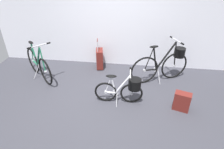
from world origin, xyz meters
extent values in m
plane|color=#38383F|center=(0.00, 0.00, 0.00)|extent=(6.75, 6.75, 0.00)
cube|color=silver|center=(0.00, 1.94, 1.58)|extent=(6.75, 0.10, 3.16)
torus|color=black|center=(0.54, 0.17, 0.23)|extent=(0.47, 0.06, 0.47)
cylinder|color=#B7B7BC|center=(0.54, 0.17, 0.23)|extent=(0.06, 0.05, 0.06)
torus|color=black|center=(0.00, 0.15, 0.23)|extent=(0.47, 0.06, 0.47)
cylinder|color=#B7B7BC|center=(0.00, 0.15, 0.23)|extent=(0.06, 0.05, 0.06)
cylinder|color=silver|center=(0.10, 0.15, 0.23)|extent=(0.21, 0.04, 0.05)
cylinder|color=silver|center=(0.35, 0.16, 0.44)|extent=(0.33, 0.06, 0.46)
cylinder|color=silver|center=(0.16, 0.15, 0.42)|extent=(0.12, 0.04, 0.39)
cylinder|color=silver|center=(0.10, 0.15, 0.23)|extent=(0.21, 0.03, 0.04)
cylinder|color=silver|center=(0.52, 0.17, 0.44)|extent=(0.07, 0.03, 0.42)
cylinder|color=silver|center=(0.06, 0.15, 0.42)|extent=(0.14, 0.03, 0.38)
ellipsoid|color=black|center=(0.12, 0.15, 0.63)|extent=(0.22, 0.10, 0.05)
cylinder|color=#B7B7BC|center=(0.49, 0.17, 0.68)|extent=(0.03, 0.03, 0.04)
cylinder|color=#B7B7BC|center=(0.49, 0.17, 0.70)|extent=(0.04, 0.44, 0.03)
cylinder|color=black|center=(0.50, -0.05, 0.70)|extent=(0.04, 0.09, 0.04)
cylinder|color=black|center=(0.48, 0.39, 0.70)|extent=(0.04, 0.09, 0.04)
cylinder|color=#B7B7BC|center=(0.20, 0.15, 0.22)|extent=(0.14, 0.02, 0.14)
cylinder|color=#B7B7BC|center=(0.24, 0.07, 0.11)|extent=(0.02, 0.19, 0.22)
cylinder|color=black|center=(0.59, 0.17, 0.47)|extent=(0.27, 0.27, 0.22)
torus|color=black|center=(1.55, 1.30, 0.35)|extent=(0.66, 0.33, 0.71)
cylinder|color=#B7B7BC|center=(1.55, 1.30, 0.35)|extent=(0.08, 0.07, 0.06)
torus|color=black|center=(0.81, 0.97, 0.35)|extent=(0.66, 0.33, 0.71)
cylinder|color=#B7B7BC|center=(0.81, 0.97, 0.35)|extent=(0.08, 0.07, 0.06)
cylinder|color=black|center=(0.95, 1.03, 0.34)|extent=(0.30, 0.16, 0.05)
cylinder|color=black|center=(1.29, 1.18, 0.66)|extent=(0.45, 0.23, 0.68)
cylinder|color=black|center=(1.03, 1.07, 0.63)|extent=(0.17, 0.10, 0.59)
cylinder|color=black|center=(0.95, 1.03, 0.34)|extent=(0.29, 0.15, 0.04)
cylinder|color=black|center=(1.52, 1.29, 0.67)|extent=(0.10, 0.06, 0.64)
cylinder|color=black|center=(0.89, 1.00, 0.63)|extent=(0.19, 0.10, 0.57)
ellipsoid|color=black|center=(0.97, 1.04, 0.94)|extent=(0.24, 0.17, 0.05)
cylinder|color=#B7B7BC|center=(1.49, 1.27, 1.01)|extent=(0.03, 0.03, 0.04)
cylinder|color=#B7B7BC|center=(1.49, 1.27, 1.03)|extent=(0.20, 0.41, 0.03)
cylinder|color=black|center=(1.58, 1.07, 1.03)|extent=(0.07, 0.10, 0.04)
cylinder|color=black|center=(1.40, 1.47, 1.03)|extent=(0.07, 0.10, 0.04)
cylinder|color=#B7B7BC|center=(1.09, 1.09, 0.33)|extent=(0.13, 0.07, 0.14)
cylinder|color=#B7B7BC|center=(1.18, 1.03, 0.16)|extent=(0.09, 0.18, 0.33)
cylinder|color=black|center=(1.62, 1.33, 0.71)|extent=(0.34, 0.34, 0.22)
torus|color=black|center=(-1.53, 0.63, 0.34)|extent=(0.53, 0.47, 0.67)
cylinder|color=#B7B7BC|center=(-1.53, 0.63, 0.34)|extent=(0.08, 0.08, 0.06)
torus|color=black|center=(-2.11, 1.14, 0.34)|extent=(0.53, 0.47, 0.67)
cylinder|color=#B7B7BC|center=(-2.11, 1.14, 0.34)|extent=(0.08, 0.08, 0.06)
cylinder|color=#1E724C|center=(-2.00, 1.04, 0.33)|extent=(0.24, 0.22, 0.05)
cylinder|color=#1E724C|center=(-1.73, 0.81, 0.63)|extent=(0.37, 0.33, 0.64)
cylinder|color=#1E724C|center=(-1.93, 0.99, 0.59)|extent=(0.14, 0.13, 0.56)
cylinder|color=#1E724C|center=(-2.00, 1.04, 0.33)|extent=(0.24, 0.21, 0.04)
cylinder|color=#1E724C|center=(-1.55, 0.65, 0.64)|extent=(0.09, 0.08, 0.61)
cylinder|color=#1E724C|center=(-2.04, 1.09, 0.60)|extent=(0.16, 0.14, 0.54)
ellipsoid|color=black|center=(-1.98, 1.03, 0.89)|extent=(0.22, 0.21, 0.05)
cylinder|color=#B7B7BC|center=(-1.58, 0.67, 0.96)|extent=(0.03, 0.03, 0.04)
cylinder|color=#B7B7BC|center=(-1.58, 0.67, 0.98)|extent=(0.31, 0.35, 0.03)
cylinder|color=black|center=(-1.72, 0.51, 0.98)|extent=(0.09, 0.09, 0.04)
cylinder|color=black|center=(-1.43, 0.84, 0.98)|extent=(0.09, 0.09, 0.04)
cylinder|color=#B7B7BC|center=(-1.89, 0.95, 0.32)|extent=(0.11, 0.10, 0.14)
cylinder|color=#B7B7BC|center=(-1.91, 0.84, 0.15)|extent=(0.14, 0.16, 0.31)
cube|color=maroon|center=(-0.40, 1.60, 0.28)|extent=(0.25, 0.39, 0.52)
cylinder|color=#B7B7BC|center=(-0.42, 1.47, 0.68)|extent=(0.02, 0.02, 0.28)
cylinder|color=#B7B7BC|center=(-0.47, 1.70, 0.68)|extent=(0.02, 0.02, 0.28)
cylinder|color=maroon|center=(-0.44, 1.59, 0.82)|extent=(0.06, 0.23, 0.02)
cylinder|color=black|center=(-0.32, 1.48, 0.02)|extent=(0.04, 0.03, 0.04)
cylinder|color=black|center=(-0.37, 1.73, 0.02)|extent=(0.04, 0.03, 0.04)
cube|color=maroon|center=(1.54, 0.08, 0.20)|extent=(0.35, 0.26, 0.39)
cube|color=maroon|center=(1.57, 0.18, 0.14)|extent=(0.22, 0.10, 0.17)
camera|label=1|loc=(0.55, -3.00, 2.57)|focal=30.14mm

